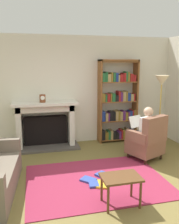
{
  "coord_description": "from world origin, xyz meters",
  "views": [
    {
      "loc": [
        -1.04,
        -3.44,
        2.02
      ],
      "look_at": [
        0.1,
        1.2,
        1.05
      ],
      "focal_mm": 38.4,
      "sensor_mm": 36.0,
      "label": 1
    }
  ],
  "objects_px": {
    "mantel_clock": "(43,98)",
    "bookshelf": "(118,103)",
    "armchair_reading": "(148,140)",
    "floor_lamp": "(161,87)",
    "side_table": "(121,181)",
    "fireplace": "(45,123)",
    "seated_reader": "(144,130)"
  },
  "relations": [
    {
      "from": "mantel_clock",
      "to": "bookshelf",
      "type": "xyz_separation_m",
      "value": [
        1.92,
        0.14,
        -0.21
      ]
    },
    {
      "from": "bookshelf",
      "to": "side_table",
      "type": "bearing_deg",
      "value": -109.24
    },
    {
      "from": "seated_reader",
      "to": "floor_lamp",
      "type": "height_order",
      "value": "floor_lamp"
    },
    {
      "from": "mantel_clock",
      "to": "floor_lamp",
      "type": "xyz_separation_m",
      "value": [
        2.65,
        -0.71,
        0.27
      ]
    },
    {
      "from": "mantel_clock",
      "to": "bookshelf",
      "type": "distance_m",
      "value": 1.93
    },
    {
      "from": "mantel_clock",
      "to": "side_table",
      "type": "xyz_separation_m",
      "value": [
        0.93,
        -2.69,
        -0.85
      ]
    },
    {
      "from": "fireplace",
      "to": "bookshelf",
      "type": "height_order",
      "value": "bookshelf"
    },
    {
      "from": "fireplace",
      "to": "mantel_clock",
      "type": "bearing_deg",
      "value": -116.66
    },
    {
      "from": "armchair_reading",
      "to": "floor_lamp",
      "type": "bearing_deg",
      "value": -160.9
    },
    {
      "from": "bookshelf",
      "to": "armchair_reading",
      "type": "distance_m",
      "value": 1.5
    },
    {
      "from": "mantel_clock",
      "to": "bookshelf",
      "type": "relative_size",
      "value": 0.09
    },
    {
      "from": "armchair_reading",
      "to": "floor_lamp",
      "type": "relative_size",
      "value": 0.55
    },
    {
      "from": "mantel_clock",
      "to": "floor_lamp",
      "type": "bearing_deg",
      "value": -15.03
    },
    {
      "from": "side_table",
      "to": "floor_lamp",
      "type": "height_order",
      "value": "floor_lamp"
    },
    {
      "from": "fireplace",
      "to": "side_table",
      "type": "height_order",
      "value": "fireplace"
    },
    {
      "from": "armchair_reading",
      "to": "floor_lamp",
      "type": "distance_m",
      "value": 1.31
    },
    {
      "from": "floor_lamp",
      "to": "fireplace",
      "type": "bearing_deg",
      "value": 162.61
    },
    {
      "from": "bookshelf",
      "to": "seated_reader",
      "type": "bearing_deg",
      "value": -83.98
    },
    {
      "from": "bookshelf",
      "to": "side_table",
      "type": "distance_m",
      "value": 3.06
    },
    {
      "from": "mantel_clock",
      "to": "bookshelf",
      "type": "height_order",
      "value": "bookshelf"
    },
    {
      "from": "armchair_reading",
      "to": "floor_lamp",
      "type": "height_order",
      "value": "floor_lamp"
    },
    {
      "from": "armchair_reading",
      "to": "bookshelf",
      "type": "bearing_deg",
      "value": -106.51
    },
    {
      "from": "fireplace",
      "to": "mantel_clock",
      "type": "height_order",
      "value": "mantel_clock"
    },
    {
      "from": "mantel_clock",
      "to": "bookshelf",
      "type": "bearing_deg",
      "value": 4.04
    },
    {
      "from": "seated_reader",
      "to": "side_table",
      "type": "relative_size",
      "value": 2.04
    },
    {
      "from": "seated_reader",
      "to": "side_table",
      "type": "xyz_separation_m",
      "value": [
        -1.12,
        -1.56,
        -0.25
      ]
    },
    {
      "from": "fireplace",
      "to": "bookshelf",
      "type": "bearing_deg",
      "value": 1.01
    },
    {
      "from": "bookshelf",
      "to": "floor_lamp",
      "type": "distance_m",
      "value": 1.22
    },
    {
      "from": "armchair_reading",
      "to": "side_table",
      "type": "relative_size",
      "value": 1.73
    },
    {
      "from": "mantel_clock",
      "to": "armchair_reading",
      "type": "xyz_separation_m",
      "value": [
        2.1,
        -1.23,
        -0.8
      ]
    },
    {
      "from": "mantel_clock",
      "to": "armchair_reading",
      "type": "height_order",
      "value": "mantel_clock"
    },
    {
      "from": "fireplace",
      "to": "floor_lamp",
      "type": "relative_size",
      "value": 0.89
    }
  ]
}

